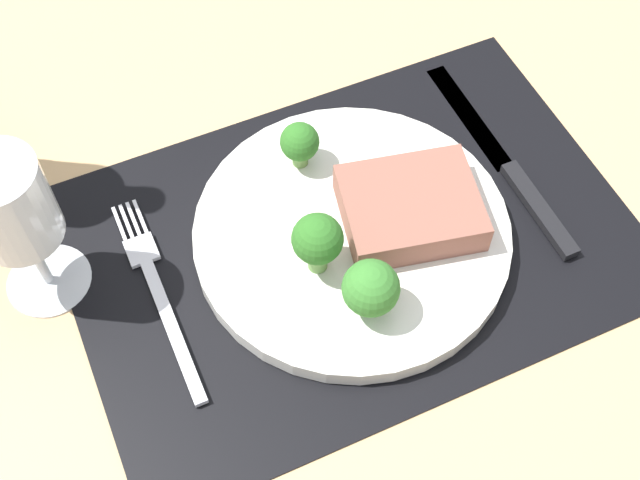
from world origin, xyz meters
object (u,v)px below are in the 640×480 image
Objects in this scene: steak at (410,208)px; fork at (159,294)px; wine_glass at (12,212)px; knife at (511,171)px; plate at (352,234)px.

fork is at bearing 173.39° from steak.
knife is at bearing -8.56° from wine_glass.
plate is 1.33× the size of fork.
knife is at bearing 1.98° from plate.
fork is at bearing 174.90° from plate.
steak is 0.46× the size of knife.
plate is 25.75cm from wine_glass.
fork is at bearing -33.39° from wine_glass.
plate is at bearing -15.19° from wine_glass.
fork is 1.34× the size of wine_glass.
steak is (4.58, -0.95, 2.23)cm from plate.
plate is 1.11× the size of knife.
fork is (-15.93, 1.42, -0.55)cm from plate.
knife is (10.75, 1.49, -2.73)cm from steak.
plate is 5.18cm from steak.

